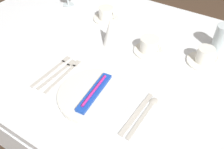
% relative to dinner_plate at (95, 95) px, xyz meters
% --- Properties ---
extents(ground_plane, '(6.00, 6.00, 0.00)m').
position_rel_dinner_plate_xyz_m(ground_plane, '(-0.03, 0.28, -0.75)').
color(ground_plane, '#4C3828').
extents(dining_table, '(1.80, 1.11, 0.74)m').
position_rel_dinner_plate_xyz_m(dining_table, '(-0.03, 0.28, -0.09)').
color(dining_table, white).
rests_on(dining_table, ground).
extents(dinner_plate, '(0.28, 0.28, 0.02)m').
position_rel_dinner_plate_xyz_m(dinner_plate, '(0.00, 0.00, 0.00)').
color(dinner_plate, white).
rests_on(dinner_plate, dining_table).
extents(toothbrush_package, '(0.06, 0.21, 0.02)m').
position_rel_dinner_plate_xyz_m(toothbrush_package, '(0.00, 0.00, 0.02)').
color(toothbrush_package, blue).
rests_on(toothbrush_package, dinner_plate).
extents(fork_outer, '(0.03, 0.22, 0.00)m').
position_rel_dinner_plate_xyz_m(fork_outer, '(-0.17, 0.03, -0.01)').
color(fork_outer, beige).
rests_on(fork_outer, dining_table).
extents(fork_inner, '(0.03, 0.21, 0.00)m').
position_rel_dinner_plate_xyz_m(fork_inner, '(-0.20, 0.02, -0.01)').
color(fork_inner, beige).
rests_on(fork_inner, dining_table).
extents(fork_salad, '(0.02, 0.22, 0.00)m').
position_rel_dinner_plate_xyz_m(fork_salad, '(-0.23, 0.03, -0.01)').
color(fork_salad, beige).
rests_on(fork_salad, dining_table).
extents(dinner_knife, '(0.02, 0.22, 0.00)m').
position_rel_dinner_plate_xyz_m(dinner_knife, '(0.17, 0.01, -0.01)').
color(dinner_knife, beige).
rests_on(dinner_knife, dining_table).
extents(spoon_soup, '(0.03, 0.21, 0.01)m').
position_rel_dinner_plate_xyz_m(spoon_soup, '(0.20, 0.04, -0.01)').
color(spoon_soup, beige).
rests_on(spoon_soup, dining_table).
extents(saucer_left, '(0.14, 0.14, 0.01)m').
position_rel_dinner_plate_xyz_m(saucer_left, '(-0.28, 0.49, -0.00)').
color(saucer_left, white).
rests_on(saucer_left, dining_table).
extents(coffee_cup_left, '(0.10, 0.08, 0.06)m').
position_rel_dinner_plate_xyz_m(coffee_cup_left, '(-0.28, 0.49, 0.03)').
color(coffee_cup_left, white).
rests_on(coffee_cup_left, saucer_left).
extents(saucer_right, '(0.14, 0.14, 0.01)m').
position_rel_dinner_plate_xyz_m(saucer_right, '(0.28, 0.42, -0.00)').
color(saucer_right, white).
rests_on(saucer_right, dining_table).
extents(coffee_cup_right, '(0.10, 0.07, 0.07)m').
position_rel_dinner_plate_xyz_m(coffee_cup_right, '(0.28, 0.42, 0.03)').
color(coffee_cup_right, white).
rests_on(coffee_cup_right, saucer_right).
extents(saucer_far, '(0.14, 0.14, 0.01)m').
position_rel_dinner_plate_xyz_m(saucer_far, '(0.05, 0.36, -0.00)').
color(saucer_far, white).
rests_on(saucer_far, dining_table).
extents(coffee_cup_far, '(0.11, 0.08, 0.06)m').
position_rel_dinner_plate_xyz_m(coffee_cup_far, '(0.05, 0.36, 0.03)').
color(coffee_cup_far, white).
rests_on(coffee_cup_far, saucer_far).
extents(drink_tumbler, '(0.07, 0.07, 0.12)m').
position_rel_dinner_plate_xyz_m(drink_tumbler, '(0.31, 0.55, 0.04)').
color(drink_tumbler, silver).
rests_on(drink_tumbler, dining_table).
extents(napkin_folded, '(0.07, 0.07, 0.14)m').
position_rel_dinner_plate_xyz_m(napkin_folded, '(-0.13, 0.32, 0.06)').
color(napkin_folded, white).
rests_on(napkin_folded, dining_table).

